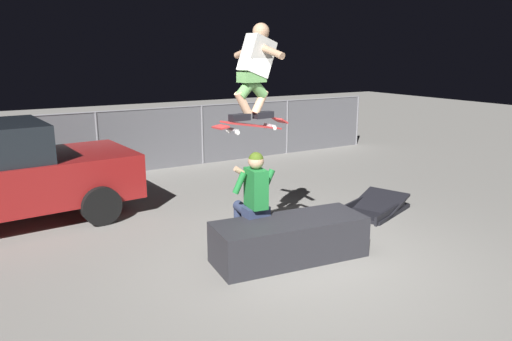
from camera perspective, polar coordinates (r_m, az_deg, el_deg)
ground_plane at (r=6.34m, az=5.96°, el=-10.33°), size 40.00×40.00×0.00m
ledge_box_main at (r=6.26m, az=3.93°, el=-8.02°), size 2.02×0.94×0.52m
person_sitting_on_ledge at (r=6.32m, az=-0.41°, el=-2.97°), size 0.60×0.77×1.36m
skateboard at (r=5.91m, az=-0.50°, el=5.28°), size 1.04×0.33×0.16m
skater_airborne at (r=5.88m, az=-0.07°, el=11.97°), size 0.63×0.89×1.12m
kicker_ramp at (r=8.33m, az=13.69°, el=-4.33°), size 1.37×1.10×0.33m
fence_back at (r=11.08m, az=-11.93°, el=3.82°), size 12.05×0.05×1.39m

